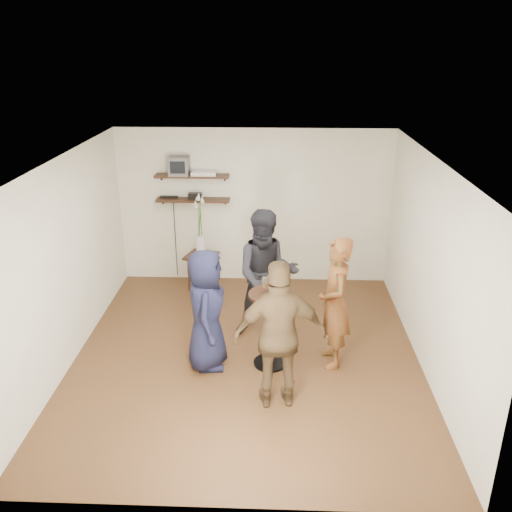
{
  "coord_description": "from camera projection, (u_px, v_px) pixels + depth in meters",
  "views": [
    {
      "loc": [
        0.36,
        -6.14,
        3.91
      ],
      "look_at": [
        0.11,
        0.4,
        1.27
      ],
      "focal_mm": 38.0,
      "sensor_mm": 36.0,
      "label": 1
    }
  ],
  "objects": [
    {
      "name": "radio",
      "position": [
        195.0,
        196.0,
        8.83
      ],
      "size": [
        0.22,
        0.1,
        0.1
      ],
      "primitive_type": "cube",
      "color": "black",
      "rests_on": "shelf_lower"
    },
    {
      "name": "vase_lilies",
      "position": [
        200.0,
        235.0,
        8.84
      ],
      "size": [
        0.2,
        0.21,
        1.09
      ],
      "rotation": [
        0.0,
        0.0,
        -0.3
      ],
      "color": "silver",
      "rests_on": "side_table"
    },
    {
      "name": "wine_glass_bl",
      "position": [
        269.0,
        282.0,
        6.64
      ],
      "size": [
        0.06,
        0.06,
        0.18
      ],
      "color": "silver",
      "rests_on": "drinks_table"
    },
    {
      "name": "dvd_deck",
      "position": [
        204.0,
        173.0,
        8.68
      ],
      "size": [
        0.4,
        0.24,
        0.06
      ],
      "primitive_type": "cube",
      "color": "silver",
      "rests_on": "shelf_upper"
    },
    {
      "name": "drinks_table",
      "position": [
        271.0,
        319.0,
        6.75
      ],
      "size": [
        0.55,
        0.55,
        1.01
      ],
      "color": "black",
      "rests_on": "room"
    },
    {
      "name": "person_brown",
      "position": [
        280.0,
        336.0,
        5.93
      ],
      "size": [
        1.08,
        0.57,
        1.76
      ],
      "primitive_type": "imported",
      "rotation": [
        0.0,
        0.0,
        3.28
      ],
      "color": "#4E3921",
      "rests_on": "room"
    },
    {
      "name": "wine_glass_br",
      "position": [
        273.0,
        283.0,
        6.58
      ],
      "size": [
        0.06,
        0.06,
        0.19
      ],
      "color": "silver",
      "rests_on": "drinks_table"
    },
    {
      "name": "person_dark",
      "position": [
        267.0,
        274.0,
        7.39
      ],
      "size": [
        0.94,
        0.76,
        1.82
      ],
      "primitive_type": "imported",
      "rotation": [
        0.0,
        0.0,
        0.08
      ],
      "color": "black",
      "rests_on": "room"
    },
    {
      "name": "person_navy",
      "position": [
        206.0,
        310.0,
        6.69
      ],
      "size": [
        0.54,
        0.8,
        1.57
      ],
      "primitive_type": "imported",
      "rotation": [
        0.0,
        0.0,
        1.63
      ],
      "color": "black",
      "rests_on": "room"
    },
    {
      "name": "wine_glass_fr",
      "position": [
        275.0,
        284.0,
        6.53
      ],
      "size": [
        0.07,
        0.07,
        0.22
      ],
      "color": "silver",
      "rests_on": "drinks_table"
    },
    {
      "name": "shelf_lower",
      "position": [
        193.0,
        200.0,
        8.86
      ],
      "size": [
        1.2,
        0.25,
        0.04
      ],
      "primitive_type": "cube",
      "color": "black",
      "rests_on": "room"
    },
    {
      "name": "shelf_upper",
      "position": [
        192.0,
        176.0,
        8.71
      ],
      "size": [
        1.2,
        0.25,
        0.04
      ],
      "primitive_type": "cube",
      "color": "black",
      "rests_on": "room"
    },
    {
      "name": "side_table",
      "position": [
        202.0,
        260.0,
        9.01
      ],
      "size": [
        0.6,
        0.6,
        0.57
      ],
      "rotation": [
        0.0,
        0.0,
        -0.3
      ],
      "color": "black",
      "rests_on": "room"
    },
    {
      "name": "power_strip",
      "position": [
        169.0,
        197.0,
        8.91
      ],
      "size": [
        0.3,
        0.05,
        0.03
      ],
      "primitive_type": "cube",
      "color": "black",
      "rests_on": "shelf_lower"
    },
    {
      "name": "person_plaid",
      "position": [
        335.0,
        303.0,
        6.72
      ],
      "size": [
        0.46,
        0.66,
        1.71
      ],
      "primitive_type": "imported",
      "rotation": [
        0.0,
        0.0,
        -1.48
      ],
      "color": "#B41415",
      "rests_on": "room"
    },
    {
      "name": "room",
      "position": [
        246.0,
        266.0,
        6.68
      ],
      "size": [
        4.58,
        5.08,
        2.68
      ],
      "color": "#422615",
      "rests_on": "ground"
    },
    {
      "name": "wine_glass_fl",
      "position": [
        265.0,
        283.0,
        6.54
      ],
      "size": [
        0.07,
        0.07,
        0.22
      ],
      "color": "silver",
      "rests_on": "drinks_table"
    },
    {
      "name": "crt_monitor",
      "position": [
        179.0,
        165.0,
        8.65
      ],
      "size": [
        0.32,
        0.3,
        0.3
      ],
      "primitive_type": "cube",
      "color": "#59595B",
      "rests_on": "shelf_upper"
    }
  ]
}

